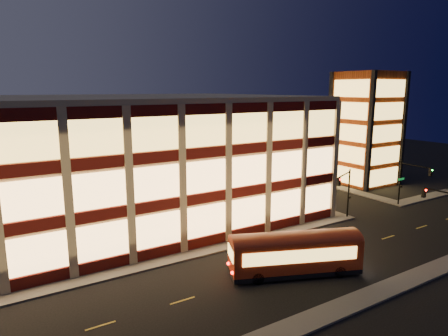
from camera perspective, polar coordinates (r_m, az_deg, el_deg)
ground at (r=36.74m, az=-7.32°, el=-13.52°), size 200.00×200.00×0.00m
sidewalk_office_south at (r=36.55m, az=-12.40°, el=-13.71°), size 54.00×2.00×0.15m
sidewalk_office_east at (r=61.90m, az=5.47°, el=-3.07°), size 2.00×30.00×0.15m
sidewalk_tower_south at (r=64.08m, az=26.76°, el=-3.75°), size 14.00×2.00×0.15m
sidewalk_tower_west at (r=68.99m, az=12.74°, el=-1.80°), size 2.00×30.00×0.15m
office_building at (r=49.23m, az=-18.98°, el=1.18°), size 50.45×30.45×14.50m
stair_tower at (r=68.68m, az=19.59°, el=5.31°), size 8.60×8.60×18.00m
traffic_signal_far at (r=48.55m, az=16.94°, el=-2.61°), size 3.79×1.87×6.00m
traffic_signal_right at (r=56.96m, az=25.10°, el=-1.20°), size 1.20×4.37×6.00m
traffic_signal_near at (r=43.45m, az=29.36°, el=-5.18°), size 0.32×4.45×6.00m
trolley_bus at (r=34.46m, az=10.11°, el=-11.62°), size 11.11×6.66×3.69m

